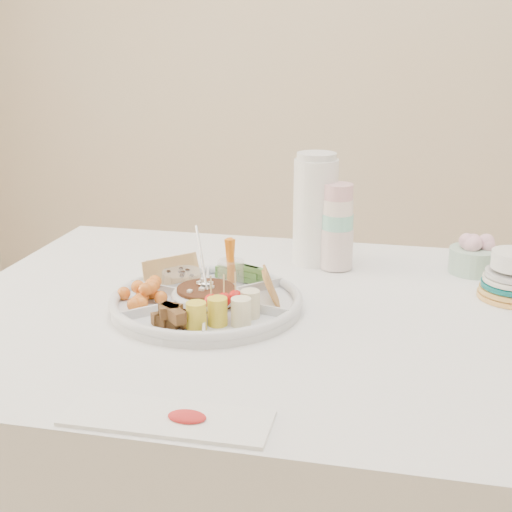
# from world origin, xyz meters

# --- Properties ---
(wall_back) EXTENTS (4.00, 0.02, 2.70)m
(wall_back) POSITION_xyz_m (0.00, 2.00, 1.35)
(wall_back) COLOR beige
(wall_back) RESTS_ON ground
(dining_table) EXTENTS (1.52, 1.02, 0.76)m
(dining_table) POSITION_xyz_m (0.00, 0.00, 0.38)
(dining_table) COLOR white
(dining_table) RESTS_ON floor
(party_tray) EXTENTS (0.47, 0.47, 0.04)m
(party_tray) POSITION_xyz_m (-0.23, -0.03, 0.78)
(party_tray) COLOR silver
(party_tray) RESTS_ON dining_table
(bean_dip) EXTENTS (0.14, 0.14, 0.04)m
(bean_dip) POSITION_xyz_m (-0.23, -0.03, 0.79)
(bean_dip) COLOR #3D200D
(bean_dip) RESTS_ON party_tray
(tortillas) EXTENTS (0.12, 0.12, 0.06)m
(tortillas) POSITION_xyz_m (-0.10, 0.01, 0.80)
(tortillas) COLOR #BC814C
(tortillas) RESTS_ON party_tray
(carrot_cucumber) EXTENTS (0.13, 0.13, 0.10)m
(carrot_cucumber) POSITION_xyz_m (-0.19, 0.10, 0.82)
(carrot_cucumber) COLOR orange
(carrot_cucumber) RESTS_ON party_tray
(pita_raisins) EXTENTS (0.15, 0.15, 0.06)m
(pita_raisins) POSITION_xyz_m (-0.32, 0.07, 0.80)
(pita_raisins) COLOR #E2B787
(pita_raisins) RESTS_ON party_tray
(cherries) EXTENTS (0.15, 0.15, 0.05)m
(cherries) POSITION_xyz_m (-0.35, -0.06, 0.79)
(cherries) COLOR #F57E43
(cherries) RESTS_ON party_tray
(granola_chunks) EXTENTS (0.12, 0.12, 0.04)m
(granola_chunks) POSITION_xyz_m (-0.26, -0.15, 0.79)
(granola_chunks) COLOR #503821
(granola_chunks) RESTS_ON party_tray
(banana_tomato) EXTENTS (0.15, 0.15, 0.10)m
(banana_tomato) POSITION_xyz_m (-0.14, -0.12, 0.82)
(banana_tomato) COLOR #D6BF82
(banana_tomato) RESTS_ON party_tray
(cup_stack) EXTENTS (0.10, 0.10, 0.21)m
(cup_stack) POSITION_xyz_m (-0.00, 0.29, 0.86)
(cup_stack) COLOR beige
(cup_stack) RESTS_ON dining_table
(thermos) EXTENTS (0.12, 0.12, 0.27)m
(thermos) POSITION_xyz_m (-0.06, 0.32, 0.89)
(thermos) COLOR white
(thermos) RESTS_ON dining_table
(flower_bowl) EXTENTS (0.14, 0.14, 0.09)m
(flower_bowl) POSITION_xyz_m (0.31, 0.33, 0.80)
(flower_bowl) COLOR #9FD8B4
(flower_bowl) RESTS_ON dining_table
(placemat) EXTENTS (0.30, 0.10, 0.01)m
(placemat) POSITION_xyz_m (-0.16, -0.45, 0.76)
(placemat) COLOR white
(placemat) RESTS_ON dining_table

